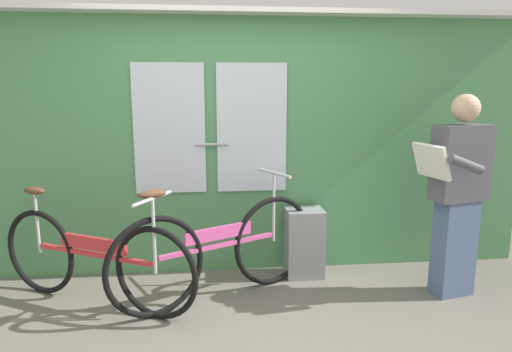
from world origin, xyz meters
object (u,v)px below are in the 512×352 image
at_px(bicycle_leaning_behind, 218,250).
at_px(trash_bin_by_wall, 304,242).
at_px(bicycle_near_door, 93,259).
at_px(passenger_reading_newspaper, 457,192).

height_order(bicycle_leaning_behind, trash_bin_by_wall, bicycle_leaning_behind).
xyz_separation_m(bicycle_leaning_behind, trash_bin_by_wall, (0.76, 0.40, -0.10)).
bearing_deg(bicycle_leaning_behind, trash_bin_by_wall, 0.11).
bearing_deg(bicycle_near_door, bicycle_leaning_behind, 28.69).
bearing_deg(bicycle_leaning_behind, bicycle_near_door, 152.26).
height_order(bicycle_near_door, passenger_reading_newspaper, passenger_reading_newspaper).
bearing_deg(trash_bin_by_wall, bicycle_near_door, -166.65).
relative_size(bicycle_leaning_behind, passenger_reading_newspaper, 1.01).
distance_m(bicycle_near_door, trash_bin_by_wall, 1.75).
xyz_separation_m(passenger_reading_newspaper, trash_bin_by_wall, (-1.09, 0.50, -0.54)).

